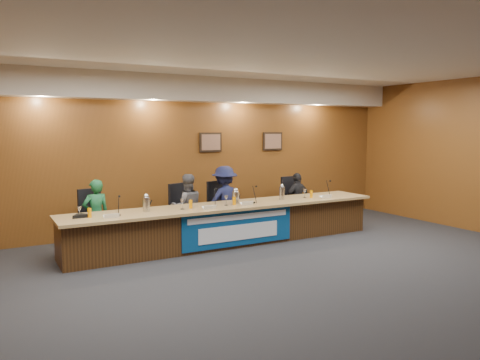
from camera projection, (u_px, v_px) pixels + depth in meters
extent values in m
plane|color=black|center=(306.00, 280.00, 6.68)|extent=(10.00, 10.00, 0.00)
cube|color=silver|center=(310.00, 50.00, 6.32)|extent=(10.00, 8.00, 0.04)
cube|color=brown|center=(193.00, 154.00, 9.97)|extent=(10.00, 0.04, 3.20)
cube|color=beige|center=(197.00, 89.00, 9.60)|extent=(10.00, 0.50, 0.50)
cube|color=#3C230F|center=(228.00, 225.00, 8.72)|extent=(6.00, 0.80, 0.70)
cube|color=#9A7948|center=(229.00, 206.00, 8.64)|extent=(6.10, 0.95, 0.05)
cube|color=navy|center=(239.00, 228.00, 8.36)|extent=(2.20, 0.02, 0.65)
cube|color=silver|center=(239.00, 217.00, 8.32)|extent=(2.00, 0.01, 0.10)
cube|color=silver|center=(239.00, 232.00, 8.36)|extent=(1.60, 0.01, 0.28)
cube|color=black|center=(211.00, 142.00, 10.11)|extent=(0.52, 0.04, 0.42)
cube|color=black|center=(273.00, 141.00, 10.89)|extent=(0.52, 0.04, 0.42)
imported|color=#16532C|center=(96.00, 215.00, 8.17)|extent=(0.49, 0.35, 1.27)
imported|color=#504F55|center=(187.00, 207.00, 9.01)|extent=(0.70, 0.58, 1.28)
imported|color=#13173A|center=(225.00, 201.00, 9.39)|extent=(0.93, 0.57, 1.40)
imported|color=black|center=(298.00, 200.00, 10.28)|extent=(0.72, 0.35, 1.18)
cube|color=black|center=(95.00, 223.00, 8.28)|extent=(0.56, 0.56, 0.08)
cube|color=black|center=(185.00, 214.00, 9.11)|extent=(0.62, 0.62, 0.08)
cube|color=black|center=(222.00, 211.00, 9.51)|extent=(0.58, 0.58, 0.08)
cube|color=black|center=(295.00, 204.00, 10.38)|extent=(0.51, 0.51, 0.08)
cube|color=white|center=(112.00, 215.00, 7.31)|extent=(0.24, 0.08, 0.10)
cylinder|color=black|center=(118.00, 215.00, 7.52)|extent=(0.07, 0.07, 0.02)
cylinder|color=orange|center=(90.00, 213.00, 7.37)|extent=(0.06, 0.06, 0.15)
cylinder|color=silver|center=(80.00, 212.00, 7.32)|extent=(0.08, 0.08, 0.18)
cube|color=white|center=(210.00, 207.00, 8.13)|extent=(0.24, 0.08, 0.10)
cylinder|color=black|center=(214.00, 206.00, 8.38)|extent=(0.07, 0.07, 0.02)
cylinder|color=orange|center=(191.00, 204.00, 8.21)|extent=(0.06, 0.06, 0.15)
cylinder|color=silver|center=(182.00, 204.00, 8.10)|extent=(0.08, 0.08, 0.18)
cube|color=white|center=(248.00, 203.00, 8.56)|extent=(0.24, 0.08, 0.10)
cylinder|color=black|center=(254.00, 203.00, 8.79)|extent=(0.07, 0.07, 0.02)
cylinder|color=orange|center=(234.00, 201.00, 8.59)|extent=(0.06, 0.06, 0.15)
cylinder|color=silver|center=(226.00, 201.00, 8.51)|extent=(0.08, 0.08, 0.18)
cube|color=white|center=(327.00, 196.00, 9.39)|extent=(0.24, 0.08, 0.10)
cylinder|color=black|center=(327.00, 196.00, 9.67)|extent=(0.07, 0.07, 0.02)
cylinder|color=orange|center=(311.00, 194.00, 9.46)|extent=(0.06, 0.06, 0.15)
cylinder|color=silver|center=(305.00, 194.00, 9.43)|extent=(0.08, 0.08, 0.18)
cylinder|color=silver|center=(146.00, 204.00, 7.89)|extent=(0.12, 0.12, 0.24)
cylinder|color=silver|center=(236.00, 197.00, 8.76)|extent=(0.13, 0.13, 0.22)
cylinder|color=silver|center=(282.00, 193.00, 9.18)|extent=(0.11, 0.11, 0.26)
cylinder|color=black|center=(81.00, 216.00, 7.38)|extent=(0.32, 0.32, 0.05)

